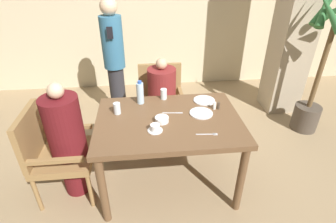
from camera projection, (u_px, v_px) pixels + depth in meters
ground_plane at (168, 181)px, 2.73m from camera, size 16.00×16.00×0.00m
wall_back at (152, 2)px, 4.11m from camera, size 8.00×0.06×2.80m
pillar_stone at (298, 16)px, 3.40m from camera, size 0.45×0.45×2.70m
dining_table at (169, 128)px, 2.39m from camera, size 1.30×0.92×0.77m
chair_left_side at (54, 150)px, 2.38m from camera, size 0.53×0.53×0.90m
diner_in_left_chair at (68, 141)px, 2.35m from camera, size 0.32×0.32×1.16m
chair_far_side at (161, 100)px, 3.21m from camera, size 0.53×0.53×0.90m
diner_in_far_chair at (162, 101)px, 3.06m from camera, size 0.32×0.32×1.08m
standing_host at (114, 59)px, 3.39m from camera, size 0.27×0.31×1.62m
potted_palm at (321, 69)px, 3.13m from camera, size 0.63×0.62×1.83m
plate_main_left at (201, 113)px, 2.41m from camera, size 0.21×0.21×0.01m
plate_main_right at (204, 100)px, 2.63m from camera, size 0.21×0.21×0.01m
teacup_with_saucer at (155, 128)px, 2.17m from camera, size 0.13×0.13×0.06m
bowl_small at (162, 119)px, 2.29m from camera, size 0.12×0.12×0.05m
water_bottle at (140, 93)px, 2.54m from camera, size 0.07×0.07×0.24m
glass_tall_near at (164, 94)px, 2.64m from camera, size 0.06×0.06×0.11m
glass_tall_mid at (117, 108)px, 2.40m from camera, size 0.06×0.06×0.11m
salt_shaker at (214, 106)px, 2.47m from camera, size 0.03×0.03×0.07m
pepper_shaker at (218, 106)px, 2.48m from camera, size 0.03×0.03×0.07m
fork_beside_plate at (209, 134)px, 2.14m from camera, size 0.18×0.03×0.00m
knife_beside_plate at (174, 113)px, 2.43m from camera, size 0.19×0.03×0.00m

